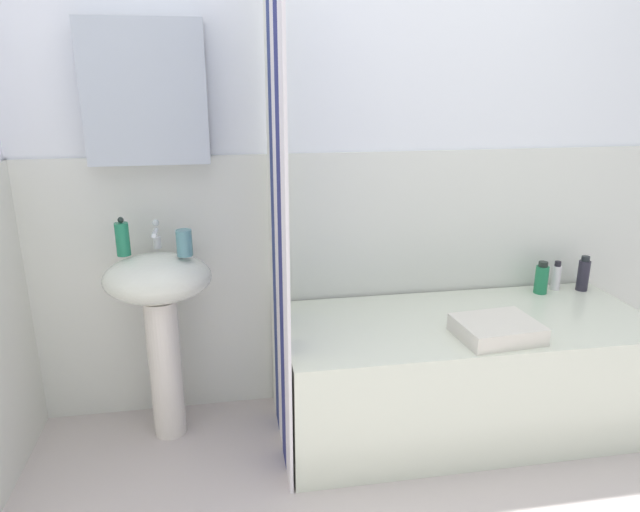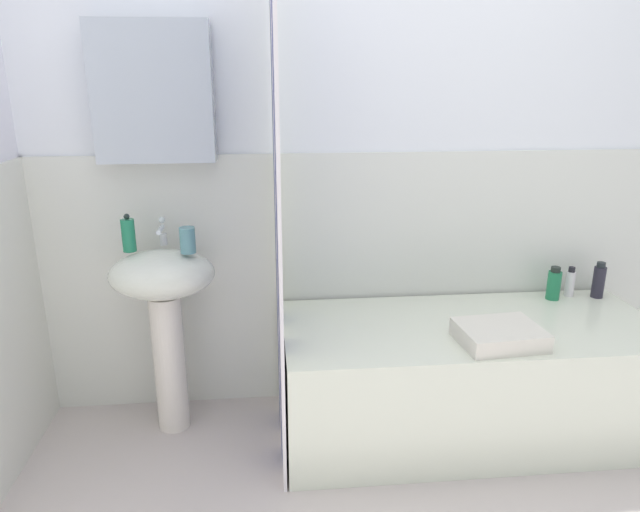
{
  "view_description": "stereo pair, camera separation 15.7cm",
  "coord_description": "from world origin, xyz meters",
  "px_view_note": "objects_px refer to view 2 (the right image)",
  "views": [
    {
      "loc": [
        -0.68,
        -1.27,
        1.52
      ],
      "look_at": [
        -0.31,
        0.87,
        0.84
      ],
      "focal_mm": 32.17,
      "sensor_mm": 36.0,
      "label": 1
    },
    {
      "loc": [
        -0.52,
        -1.29,
        1.52
      ],
      "look_at": [
        -0.31,
        0.87,
        0.84
      ],
      "focal_mm": 32.17,
      "sensor_mm": 36.0,
      "label": 2
    }
  ],
  "objects_px": {
    "soap_dispenser": "(128,235)",
    "conditioner_bottle": "(554,284)",
    "towel_folded": "(499,335)",
    "body_wash_bottle": "(570,283)",
    "sink": "(164,301)",
    "lotion_bottle": "(599,281)",
    "toothbrush_cup": "(188,240)",
    "bathtub": "(467,377)"
  },
  "relations": [
    {
      "from": "lotion_bottle",
      "to": "towel_folded",
      "type": "height_order",
      "value": "lotion_bottle"
    },
    {
      "from": "toothbrush_cup",
      "to": "conditioner_bottle",
      "type": "xyz_separation_m",
      "value": [
        1.66,
        0.12,
        -0.3
      ]
    },
    {
      "from": "sink",
      "to": "towel_folded",
      "type": "distance_m",
      "value": 1.39
    },
    {
      "from": "soap_dispenser",
      "to": "conditioner_bottle",
      "type": "distance_m",
      "value": 1.94
    },
    {
      "from": "soap_dispenser",
      "to": "body_wash_bottle",
      "type": "distance_m",
      "value": 2.03
    },
    {
      "from": "bathtub",
      "to": "lotion_bottle",
      "type": "xyz_separation_m",
      "value": [
        0.7,
        0.25,
        0.34
      ]
    },
    {
      "from": "bathtub",
      "to": "towel_folded",
      "type": "xyz_separation_m",
      "value": [
        0.04,
        -0.19,
        0.29
      ]
    },
    {
      "from": "lotion_bottle",
      "to": "conditioner_bottle",
      "type": "xyz_separation_m",
      "value": [
        -0.22,
        -0.0,
        -0.01
      ]
    },
    {
      "from": "body_wash_bottle",
      "to": "soap_dispenser",
      "type": "bearing_deg",
      "value": -177.02
    },
    {
      "from": "soap_dispenser",
      "to": "body_wash_bottle",
      "type": "bearing_deg",
      "value": 2.98
    },
    {
      "from": "toothbrush_cup",
      "to": "body_wash_bottle",
      "type": "xyz_separation_m",
      "value": [
        1.76,
        0.15,
        -0.3
      ]
    },
    {
      "from": "lotion_bottle",
      "to": "conditioner_bottle",
      "type": "relative_size",
      "value": 1.09
    },
    {
      "from": "toothbrush_cup",
      "to": "bathtub",
      "type": "bearing_deg",
      "value": -5.94
    },
    {
      "from": "conditioner_bottle",
      "to": "towel_folded",
      "type": "height_order",
      "value": "conditioner_bottle"
    },
    {
      "from": "conditioner_bottle",
      "to": "body_wash_bottle",
      "type": "bearing_deg",
      "value": 17.72
    },
    {
      "from": "toothbrush_cup",
      "to": "lotion_bottle",
      "type": "distance_m",
      "value": 1.91
    },
    {
      "from": "conditioner_bottle",
      "to": "bathtub",
      "type": "bearing_deg",
      "value": -153.15
    },
    {
      "from": "lotion_bottle",
      "to": "bathtub",
      "type": "bearing_deg",
      "value": -160.77
    },
    {
      "from": "conditioner_bottle",
      "to": "toothbrush_cup",
      "type": "bearing_deg",
      "value": -175.88
    },
    {
      "from": "sink",
      "to": "lotion_bottle",
      "type": "distance_m",
      "value": 2.01
    },
    {
      "from": "bathtub",
      "to": "towel_folded",
      "type": "height_order",
      "value": "towel_folded"
    },
    {
      "from": "toothbrush_cup",
      "to": "bathtub",
      "type": "distance_m",
      "value": 1.35
    },
    {
      "from": "bathtub",
      "to": "sink",
      "type": "bearing_deg",
      "value": 173.36
    },
    {
      "from": "towel_folded",
      "to": "bathtub",
      "type": "bearing_deg",
      "value": 102.24
    },
    {
      "from": "bathtub",
      "to": "conditioner_bottle",
      "type": "bearing_deg",
      "value": 26.85
    },
    {
      "from": "conditioner_bottle",
      "to": "sink",
      "type": "bearing_deg",
      "value": -177.07
    },
    {
      "from": "body_wash_bottle",
      "to": "lotion_bottle",
      "type": "bearing_deg",
      "value": -13.09
    },
    {
      "from": "toothbrush_cup",
      "to": "towel_folded",
      "type": "bearing_deg",
      "value": -14.29
    },
    {
      "from": "lotion_bottle",
      "to": "sink",
      "type": "bearing_deg",
      "value": -177.33
    },
    {
      "from": "sink",
      "to": "body_wash_bottle",
      "type": "relative_size",
      "value": 5.69
    },
    {
      "from": "soap_dispenser",
      "to": "lotion_bottle",
      "type": "relative_size",
      "value": 0.91
    },
    {
      "from": "sink",
      "to": "soap_dispenser",
      "type": "distance_m",
      "value": 0.32
    },
    {
      "from": "soap_dispenser",
      "to": "conditioner_bottle",
      "type": "height_order",
      "value": "soap_dispenser"
    },
    {
      "from": "lotion_bottle",
      "to": "body_wash_bottle",
      "type": "distance_m",
      "value": 0.13
    },
    {
      "from": "toothbrush_cup",
      "to": "bathtub",
      "type": "height_order",
      "value": "toothbrush_cup"
    },
    {
      "from": "body_wash_bottle",
      "to": "towel_folded",
      "type": "relative_size",
      "value": 0.46
    },
    {
      "from": "soap_dispenser",
      "to": "towel_folded",
      "type": "bearing_deg",
      "value": -13.72
    },
    {
      "from": "bathtub",
      "to": "body_wash_bottle",
      "type": "xyz_separation_m",
      "value": [
        0.58,
        0.27,
        0.32
      ]
    },
    {
      "from": "lotion_bottle",
      "to": "conditioner_bottle",
      "type": "distance_m",
      "value": 0.22
    },
    {
      "from": "conditioner_bottle",
      "to": "towel_folded",
      "type": "xyz_separation_m",
      "value": [
        -0.44,
        -0.43,
        -0.04
      ]
    },
    {
      "from": "bathtub",
      "to": "body_wash_bottle",
      "type": "distance_m",
      "value": 0.72
    },
    {
      "from": "conditioner_bottle",
      "to": "soap_dispenser",
      "type": "bearing_deg",
      "value": -177.8
    }
  ]
}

